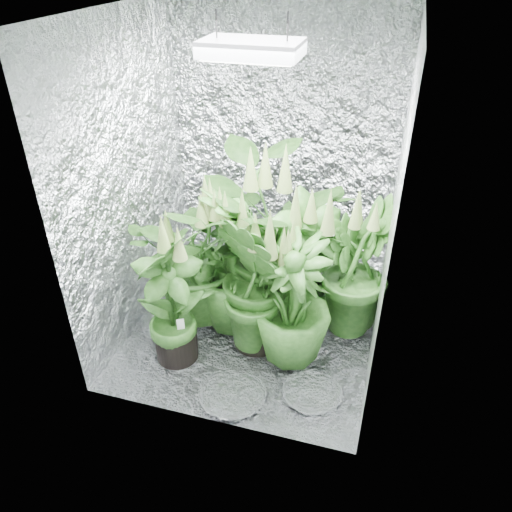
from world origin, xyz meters
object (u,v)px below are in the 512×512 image
at_px(plant_g, 257,284).
at_px(plant_h, 293,303).
at_px(plant_e, 270,242).
at_px(circulation_fan, 350,296).
at_px(plant_f, 171,298).
at_px(grow_lamp, 251,49).
at_px(plant_d, 235,263).
at_px(plant_a, 202,256).
at_px(plant_b, 307,267).
at_px(plant_c, 357,269).

relative_size(plant_g, plant_h, 1.13).
height_order(plant_e, circulation_fan, plant_e).
relative_size(plant_f, plant_h, 1.09).
relative_size(grow_lamp, circulation_fan, 1.46).
relative_size(plant_e, plant_f, 1.21).
height_order(plant_d, plant_e, plant_e).
relative_size(plant_a, plant_b, 0.98).
distance_m(plant_b, plant_f, 0.90).
height_order(plant_c, plant_e, plant_e).
xyz_separation_m(plant_g, circulation_fan, (0.55, 0.48, -0.34)).
distance_m(plant_g, circulation_fan, 0.80).
relative_size(plant_a, plant_c, 1.02).
relative_size(plant_c, plant_g, 0.97).
bearing_deg(plant_g, plant_f, -149.40).
distance_m(plant_f, plant_h, 0.73).
bearing_deg(grow_lamp, plant_b, 25.94).
bearing_deg(plant_d, grow_lamp, -20.05).
xyz_separation_m(plant_h, circulation_fan, (0.30, 0.55, -0.28)).
bearing_deg(grow_lamp, plant_g, -62.04).
relative_size(grow_lamp, plant_a, 0.48).
bearing_deg(plant_h, plant_d, 153.07).
distance_m(plant_d, circulation_fan, 0.88).
relative_size(plant_a, plant_g, 0.98).
height_order(grow_lamp, plant_a, grow_lamp).
bearing_deg(plant_c, plant_d, -166.81).
height_order(plant_a, plant_e, plant_e).
distance_m(plant_a, plant_h, 0.73).
bearing_deg(plant_b, plant_f, -143.42).
relative_size(plant_a, plant_d, 0.98).
distance_m(plant_a, plant_d, 0.24).
relative_size(plant_a, circulation_fan, 3.05).
xyz_separation_m(plant_d, plant_g, (0.19, -0.16, -0.02)).
distance_m(plant_a, plant_f, 0.45).
relative_size(plant_f, plant_g, 0.97).
bearing_deg(plant_d, plant_f, -121.25).
relative_size(plant_b, plant_h, 1.13).
bearing_deg(plant_f, plant_c, 30.48).
relative_size(plant_e, plant_h, 1.32).
distance_m(plant_c, circulation_fan, 0.36).
bearing_deg(plant_f, plant_b, 36.58).
xyz_separation_m(plant_a, plant_e, (0.44, 0.14, 0.10)).
distance_m(plant_d, plant_h, 0.50).
bearing_deg(grow_lamp, plant_d, 159.95).
bearing_deg(plant_e, plant_g, -90.34).
bearing_deg(plant_b, plant_h, -93.43).
xyz_separation_m(plant_f, plant_h, (0.70, 0.20, -0.04)).
bearing_deg(plant_a, grow_lamp, -11.21).
relative_size(plant_c, plant_f, 1.00).
xyz_separation_m(grow_lamp, plant_a, (-0.38, 0.07, -1.33)).
bearing_deg(plant_a, plant_c, 8.80).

